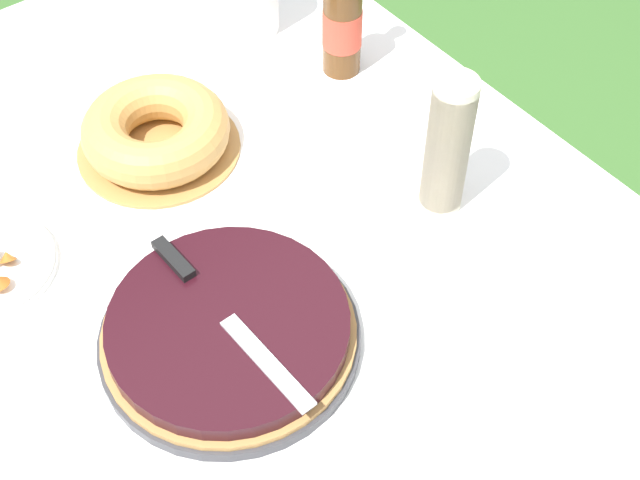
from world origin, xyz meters
TOP-DOWN VIEW (x-y plane):
  - ground_plane at (0.00, 0.00)m, footprint 16.00×16.00m
  - garden_table at (0.00, 0.00)m, footprint 1.72×1.15m
  - tablecloth at (0.00, 0.00)m, footprint 1.73×1.16m
  - berry_tart at (0.12, -0.14)m, footprint 0.39×0.39m
  - serving_knife at (0.09, -0.14)m, footprint 0.38×0.04m
  - bundt_cake at (-0.30, -0.01)m, footprint 0.29×0.29m
  - cup_stack at (0.10, 0.30)m, footprint 0.07×0.07m
  - cider_bottle_amber at (-0.28, 0.39)m, footprint 0.08×0.08m

SIDE VIEW (x-z plane):
  - ground_plane at x=0.00m, z-range 0.00..0.00m
  - garden_table at x=0.00m, z-range 0.31..1.06m
  - tablecloth at x=0.00m, z-range 0.68..0.79m
  - berry_tart at x=0.12m, z-range 0.75..0.81m
  - bundt_cake at x=-0.30m, z-range 0.75..0.84m
  - serving_knife at x=0.09m, z-range 0.81..0.82m
  - cider_bottle_amber at x=-0.28m, z-range 0.71..1.03m
  - cup_stack at x=0.10m, z-range 0.75..1.02m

